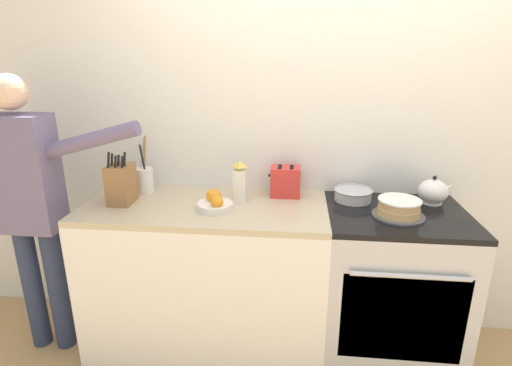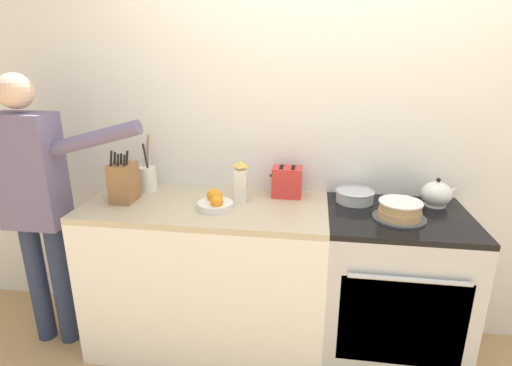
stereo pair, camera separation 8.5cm
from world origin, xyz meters
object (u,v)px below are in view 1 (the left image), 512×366
Objects in this scene: toaster at (285,181)px; person_baker at (30,196)px; layer_cake at (399,208)px; tea_kettle at (433,192)px; utensil_crock at (145,179)px; stove_range at (389,287)px; knife_block at (121,184)px; mixing_bowl at (353,195)px; milk_carton at (240,182)px; fruit_bowl at (215,202)px.

person_baker is at bearing -166.96° from toaster.
layer_cake is 0.33m from tea_kettle.
utensil_crock is 1.85× the size of toaster.
tea_kettle is 1.05× the size of toaster.
stove_range is 1.65m from knife_block.
mixing_bowl is 0.63× the size of utensil_crock.
utensil_crock is 0.61m from milk_carton.
fruit_bowl is 0.46m from toaster.
toaster reaches higher than stove_range.
milk_carton is (-1.10, -0.09, 0.05)m from tea_kettle.
person_baker reaches higher than utensil_crock.
tea_kettle reaches higher than layer_cake.
knife_block is at bearing -166.64° from toaster.
toaster is (0.38, 0.26, 0.05)m from fruit_bowl.
knife_block reaches higher than stove_range.
knife_block is 1.28× the size of milk_carton.
knife_block is 0.55m from fruit_bowl.
layer_cake is 1.53m from knife_block.
person_baker is at bearing -172.62° from tea_kettle.
knife_block is (-1.77, -0.18, 0.05)m from tea_kettle.
layer_cake is at bearing -46.99° from mixing_bowl.
knife_block reaches higher than fruit_bowl.
tea_kettle is at bearing 43.53° from layer_cake.
person_baker is (-1.81, -0.29, 0.02)m from mixing_bowl.
mixing_bowl is (-0.21, 0.22, -0.01)m from layer_cake.
stove_range is 2.10m from person_baker.
fruit_bowl is at bearing -25.34° from utensil_crock.
knife_block is (-1.32, -0.18, 0.08)m from mixing_bowl.
toaster is 0.12× the size of person_baker.
toaster is (-0.40, 0.04, 0.05)m from mixing_bowl.
toaster is 0.29m from milk_carton.
layer_cake is (-0.01, -0.06, 0.51)m from stove_range.
tea_kettle is 0.45m from mixing_bowl.
milk_carton is (-0.65, -0.08, 0.08)m from mixing_bowl.
tea_kettle is 1.24m from fruit_bowl.
fruit_bowl is 0.12× the size of person_baker.
utensil_crock reaches higher than toaster.
mixing_bowl is 0.80m from fruit_bowl.
toaster reaches higher than mixing_bowl.
fruit_bowl is at bearing -177.08° from stove_range.
utensil_crock is at bearing 72.39° from knife_block.
layer_cake is 2.02m from person_baker.
layer_cake is at bearing -9.16° from milk_carton.
knife_block reaches higher than mixing_bowl.
stove_range is 3.02× the size of knife_block.
tea_kettle is 0.65× the size of knife_block.
utensil_crock is 0.63m from person_baker.
mixing_bowl is 1.13× the size of fruit_bowl.
knife_block is at bearing -174.04° from tea_kettle.
milk_carton is at bearing 8.00° from person_baker.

